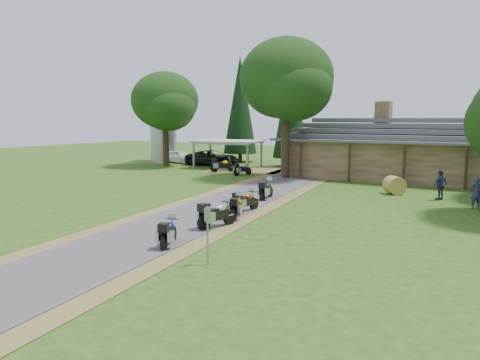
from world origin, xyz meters
The scene contains 22 objects.
ground centered at (0.00, 0.00, 0.00)m, with size 120.00×120.00×0.00m, color #244914.
driveway centered at (-0.50, 4.00, 0.00)m, with size 46.00×46.00×0.00m, color #4C4C4F.
lodge centered at (6.00, 24.00, 2.45)m, with size 21.40×9.40×4.90m, color brown, non-canonical shape.
silo centered at (-21.69, 25.94, 3.02)m, with size 2.97×2.97×6.04m, color gray.
carport centered at (-11.34, 23.28, 1.35)m, with size 6.24×4.16×2.71m, color white, non-canonical shape.
car_white_sedan centered at (-18.53, 24.90, 0.87)m, with size 5.22×2.20×1.74m, color white.
car_dark_suv centered at (-14.03, 24.56, 1.17)m, with size 6.12×2.60×2.34m, color black.
motorcycle_row_a centered at (1.89, -1.48, 0.57)m, with size 1.68×0.55×1.15m, color navy, non-canonical shape.
motorcycle_row_b centered at (1.81, 1.93, 0.67)m, with size 1.96×0.64×1.34m, color #A0A4A8, non-canonical shape.
motorcycle_row_c centered at (1.48, 4.14, 0.61)m, with size 1.77×0.58×1.21m, color #C58500, non-canonical shape.
motorcycle_row_d centered at (1.11, 5.61, 0.62)m, with size 1.81×0.59×1.24m, color #BC3D08, non-canonical shape.
motorcycle_row_e centered at (0.21, 9.58, 0.63)m, with size 1.83×0.60×1.25m, color black, non-canonical shape.
motorcycle_carport_a centered at (-9.87, 20.14, 0.68)m, with size 1.99×0.65×1.36m, color #CDCE00, non-canonical shape.
motorcycle_carport_b centered at (-7.08, 18.95, 0.57)m, with size 1.67×0.55×1.14m, color gray, non-canonical shape.
person_a centered at (11.17, 12.80, 0.98)m, with size 0.56×0.40×1.97m, color navy.
person_c centered at (9.15, 14.64, 1.06)m, with size 0.60×0.43×2.11m, color navy.
hay_bale centered at (6.32, 15.41, 0.58)m, with size 1.15×1.15×1.06m, color olive.
sign_post centered at (4.51, -2.63, 0.98)m, with size 0.35×0.06×1.97m, color gray, non-canonical shape.
oak_lodge_left centered at (-3.22, 19.26, 6.46)m, with size 7.46×7.46×12.92m, color #153610, non-canonical shape.
oak_silo centered at (-17.87, 21.80, 5.32)m, with size 6.75×6.75×10.63m, color #153610, non-canonical shape.
cedar_near centered at (-6.72, 27.64, 5.90)m, with size 3.51×3.51×11.80m, color black.
cedar_far centered at (-13.68, 29.43, 5.79)m, with size 3.69×3.69×11.58m, color black.
Camera 1 is at (13.18, -14.86, 4.80)m, focal length 35.00 mm.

